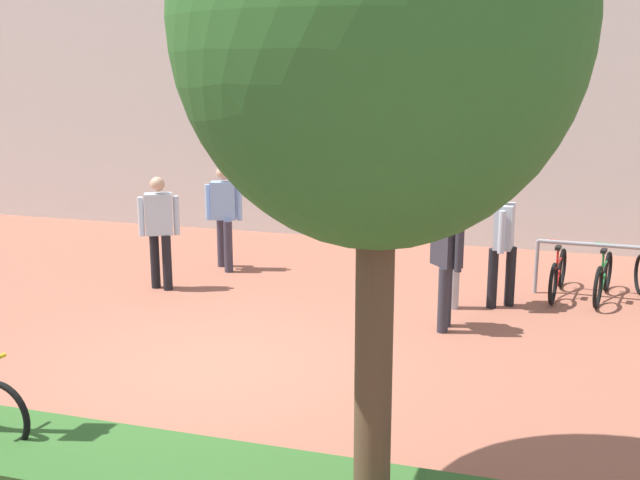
% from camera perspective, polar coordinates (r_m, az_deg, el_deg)
% --- Properties ---
extents(ground_plane, '(60.00, 60.00, 0.00)m').
position_cam_1_polar(ground_plane, '(9.03, -7.28, -9.26)').
color(ground_plane, '#9E5B47').
extents(planter_strip, '(7.00, 1.10, 0.16)m').
position_cam_1_polar(planter_strip, '(7.17, -16.09, -15.21)').
color(planter_strip, '#336028').
rests_on(planter_strip, ground).
extents(tree_sidewalk, '(2.81, 2.81, 5.22)m').
position_cam_1_polar(tree_sidewalk, '(5.41, 4.34, 15.54)').
color(tree_sidewalk, brown).
rests_on(tree_sidewalk, ground).
extents(bollard_steel, '(0.16, 0.16, 0.90)m').
position_cam_1_polar(bollard_steel, '(11.06, 9.73, -2.69)').
color(bollard_steel, '#ADADB2').
rests_on(bollard_steel, ground).
extents(person_casual_tan, '(0.60, 0.44, 1.72)m').
position_cam_1_polar(person_casual_tan, '(12.92, -7.03, 2.11)').
color(person_casual_tan, '#383342').
rests_on(person_casual_tan, ground).
extents(person_suited_navy, '(0.44, 0.48, 1.72)m').
position_cam_1_polar(person_suited_navy, '(10.05, 9.20, -1.12)').
color(person_suited_navy, '#2D2D38').
rests_on(person_suited_navy, ground).
extents(person_shirt_white, '(0.55, 0.40, 1.72)m').
position_cam_1_polar(person_shirt_white, '(11.95, -11.63, 1.04)').
color(person_shirt_white, black).
rests_on(person_shirt_white, ground).
extents(person_shirt_blue, '(0.37, 0.61, 1.72)m').
position_cam_1_polar(person_shirt_blue, '(11.14, 13.23, 0.09)').
color(person_shirt_blue, black).
rests_on(person_shirt_blue, ground).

